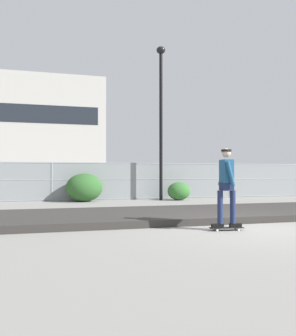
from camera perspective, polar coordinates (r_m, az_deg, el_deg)
The scene contains 11 objects.
ground_plane at distance 8.81m, azimuth 15.72°, elevation -9.54°, with size 120.00×120.00×0.00m, color gray.
gravel_berm at distance 10.85m, azimuth 9.38°, elevation -7.41°, with size 15.54×3.57×0.19m, color #33302D.
skateboard at distance 8.32m, azimuth 12.90°, elevation -9.68°, with size 0.82×0.28×0.07m.
skater at distance 8.22m, azimuth 12.88°, elevation -2.29°, with size 0.73×0.60×1.84m.
chain_fence at distance 17.44m, azimuth -0.21°, elevation -2.16°, with size 27.97×0.06×1.85m.
street_lamp at distance 17.13m, azimuth 2.16°, elevation 10.28°, with size 0.44×0.44×7.56m.
parked_car_near at distance 20.33m, azimuth -16.09°, elevation -2.20°, with size 4.48×2.10×1.66m.
parked_car_mid at distance 21.68m, azimuth 2.48°, elevation -2.14°, with size 4.51×2.16×1.66m.
library_building at distance 55.28m, azimuth -22.95°, elevation 5.75°, with size 29.09×10.67×15.18m.
shrub_center at distance 16.31m, azimuth -10.52°, elevation -3.21°, with size 1.70×1.39×1.31m.
shrub_right at distance 16.99m, azimuth 5.16°, elevation -3.84°, with size 1.15×0.94×0.89m.
Camera 1 is at (-4.44, -7.49, 1.34)m, focal length 36.74 mm.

